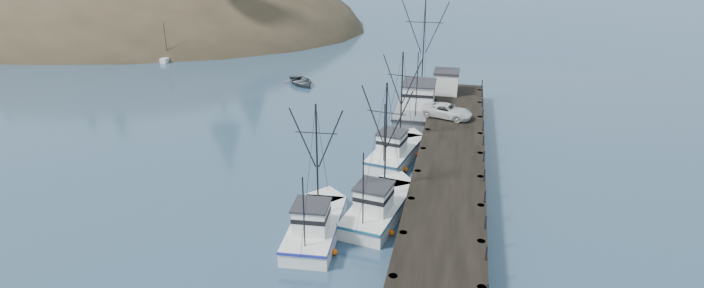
% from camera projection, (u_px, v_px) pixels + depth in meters
% --- Properties ---
extents(ground, '(400.00, 400.00, 0.00)m').
position_uv_depth(ground, '(243.00, 246.00, 39.43)').
color(ground, navy).
rests_on(ground, ground).
extents(pier, '(6.00, 44.00, 2.00)m').
position_uv_depth(pier, '(451.00, 153.00, 50.55)').
color(pier, black).
rests_on(pier, ground).
extents(headland, '(134.80, 78.00, 51.00)m').
position_uv_depth(headland, '(71.00, 40.00, 126.53)').
color(headland, '#382D1E').
rests_on(headland, ground).
extents(moored_sailboats, '(9.17, 18.43, 6.35)m').
position_uv_depth(moored_sailboats, '(168.00, 47.00, 97.73)').
color(moored_sailboats, white).
rests_on(moored_sailboats, ground).
extents(trawler_near, '(5.07, 10.78, 10.93)m').
position_uv_depth(trawler_near, '(380.00, 205.00, 43.28)').
color(trawler_near, white).
rests_on(trawler_near, ground).
extents(trawler_mid, '(3.95, 10.22, 10.26)m').
position_uv_depth(trawler_mid, '(316.00, 224.00, 40.59)').
color(trawler_mid, white).
rests_on(trawler_mid, ground).
extents(trawler_far, '(5.02, 10.41, 10.71)m').
position_uv_depth(trawler_far, '(396.00, 151.00, 53.38)').
color(trawler_far, white).
rests_on(trawler_far, ground).
extents(work_vessel, '(5.19, 16.75, 13.89)m').
position_uv_depth(work_vessel, '(420.00, 104.00, 65.26)').
color(work_vessel, slate).
rests_on(work_vessel, ground).
extents(pier_shed, '(3.00, 3.20, 2.80)m').
position_uv_depth(pier_shed, '(446.00, 82.00, 66.32)').
color(pier_shed, silver).
rests_on(pier_shed, pier).
extents(pickup_truck, '(5.80, 3.94, 1.48)m').
position_uv_depth(pickup_truck, '(447.00, 111.00, 58.40)').
color(pickup_truck, silver).
rests_on(pickup_truck, pier).
extents(motorboat, '(6.64, 6.94, 1.17)m').
position_uv_depth(motorboat, '(301.00, 84.00, 77.24)').
color(motorboat, '#4F5358').
rests_on(motorboat, ground).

